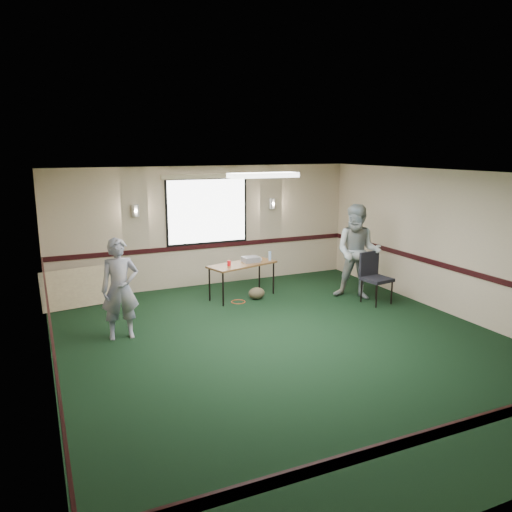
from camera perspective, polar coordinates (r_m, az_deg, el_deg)
name	(u,v)px	position (r m, az deg, el deg)	size (l,w,h in m)	color
ground	(289,345)	(8.12, 3.81, -10.10)	(8.00, 8.00, 0.00)	black
room_shell	(238,228)	(9.56, -2.02, 3.18)	(8.00, 8.02, 8.00)	#C8B190
folding_table	(242,266)	(10.39, -1.59, -1.14)	(1.57, 0.97, 0.73)	#4F2916
projector	(251,259)	(10.50, -0.60, -0.39)	(0.34, 0.28, 0.11)	gray
game_console	(256,259)	(10.68, -0.03, -0.33)	(0.22, 0.18, 0.06)	white
red_cup	(229,263)	(10.17, -3.11, -0.82)	(0.07, 0.07, 0.11)	red
water_bottle	(270,256)	(10.64, 1.60, 0.00)	(0.06, 0.06, 0.19)	#84A7D9
duffel_bag	(257,293)	(10.41, 0.06, -4.28)	(0.35, 0.26, 0.25)	#3F3724
cable_coil	(238,302)	(10.24, -2.04, -5.25)	(0.29, 0.29, 0.01)	#BA3D17
folded_table	(81,287)	(10.46, -19.38, -3.41)	(1.51, 0.06, 0.78)	tan
conference_chair	(374,273)	(10.37, 13.29, -1.94)	(0.57, 0.58, 1.03)	black
person_left	(120,289)	(8.44, -15.28, -3.64)	(0.61, 0.40, 1.68)	#39497E
person_right	(358,252)	(10.49, 11.55, 0.44)	(0.96, 0.74, 1.97)	#7EA4C5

